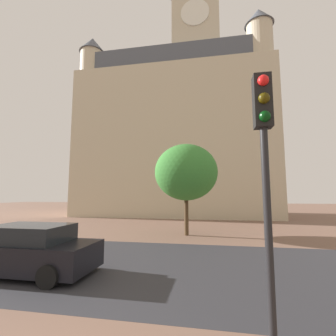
% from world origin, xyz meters
% --- Properties ---
extents(ground_plane, '(120.00, 120.00, 0.00)m').
position_xyz_m(ground_plane, '(0.00, 10.00, 0.00)').
color(ground_plane, brown).
extents(street_asphalt_strip, '(120.00, 7.65, 0.00)m').
position_xyz_m(street_asphalt_strip, '(0.00, 7.24, 0.00)').
color(street_asphalt_strip, '#2D2D33').
rests_on(street_asphalt_strip, ground_plane).
extents(landmark_building, '(23.57, 11.72, 33.76)m').
position_xyz_m(landmark_building, '(-1.41, 28.69, 11.05)').
color(landmark_building, beige).
rests_on(landmark_building, ground_plane).
extents(car_black, '(4.37, 2.11, 1.57)m').
position_xyz_m(car_black, '(-3.42, 5.56, 0.75)').
color(car_black, black).
rests_on(car_black, ground_plane).
extents(traffic_light_pole, '(0.28, 0.34, 4.55)m').
position_xyz_m(traffic_light_pole, '(3.34, 2.50, 3.19)').
color(traffic_light_pole, black).
rests_on(traffic_light_pole, ground_plane).
extents(tree_curb_far, '(4.06, 4.06, 5.83)m').
position_xyz_m(tree_curb_far, '(0.93, 13.72, 4.00)').
color(tree_curb_far, '#4C3823').
rests_on(tree_curb_far, ground_plane).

